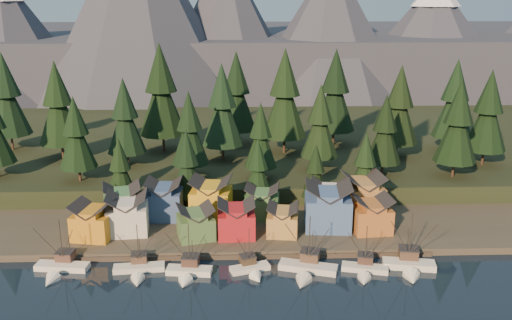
{
  "coord_description": "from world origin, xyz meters",
  "views": [
    {
      "loc": [
        0.06,
        -90.78,
        53.33
      ],
      "look_at": [
        4.21,
        30.0,
        16.56
      ],
      "focal_mm": 40.0,
      "sensor_mm": 36.0,
      "label": 1
    }
  ],
  "objects_px": {
    "boat_4": "(307,263)",
    "house_front_0": "(93,219)",
    "boat_5": "(365,264)",
    "boat_1": "(138,264)",
    "boat_0": "(59,262)",
    "house_front_1": "(127,212)",
    "boat_2": "(188,265)",
    "house_back_1": "(164,198)",
    "boat_6": "(410,259)",
    "house_back_0": "(122,203)",
    "boat_3": "(251,264)"
  },
  "relations": [
    {
      "from": "boat_2",
      "to": "boat_4",
      "type": "distance_m",
      "value": 22.97
    },
    {
      "from": "boat_4",
      "to": "house_front_0",
      "type": "height_order",
      "value": "boat_4"
    },
    {
      "from": "house_front_0",
      "to": "boat_1",
      "type": "bearing_deg",
      "value": -38.59
    },
    {
      "from": "boat_1",
      "to": "boat_2",
      "type": "distance_m",
      "value": 9.82
    },
    {
      "from": "boat_0",
      "to": "boat_5",
      "type": "bearing_deg",
      "value": 4.82
    },
    {
      "from": "boat_5",
      "to": "boat_6",
      "type": "height_order",
      "value": "boat_6"
    },
    {
      "from": "boat_0",
      "to": "boat_5",
      "type": "height_order",
      "value": "boat_0"
    },
    {
      "from": "boat_2",
      "to": "boat_6",
      "type": "xyz_separation_m",
      "value": [
        43.28,
        0.74,
        0.29
      ]
    },
    {
      "from": "house_front_0",
      "to": "boat_6",
      "type": "bearing_deg",
      "value": -1.52
    },
    {
      "from": "house_front_0",
      "to": "boat_4",
      "type": "bearing_deg",
      "value": -7.57
    },
    {
      "from": "boat_0",
      "to": "boat_2",
      "type": "relative_size",
      "value": 1.05
    },
    {
      "from": "boat_0",
      "to": "boat_1",
      "type": "relative_size",
      "value": 1.05
    },
    {
      "from": "boat_3",
      "to": "boat_5",
      "type": "relative_size",
      "value": 0.96
    },
    {
      "from": "boat_0",
      "to": "house_front_1",
      "type": "height_order",
      "value": "house_front_1"
    },
    {
      "from": "boat_2",
      "to": "house_back_1",
      "type": "bearing_deg",
      "value": 113.16
    },
    {
      "from": "boat_3",
      "to": "boat_4",
      "type": "relative_size",
      "value": 0.78
    },
    {
      "from": "boat_4",
      "to": "house_front_1",
      "type": "bearing_deg",
      "value": 172.41
    },
    {
      "from": "house_back_1",
      "to": "boat_1",
      "type": "bearing_deg",
      "value": -93.62
    },
    {
      "from": "boat_2",
      "to": "boat_3",
      "type": "bearing_deg",
      "value": 11.19
    },
    {
      "from": "house_back_0",
      "to": "house_front_1",
      "type": "bearing_deg",
      "value": -82.63
    },
    {
      "from": "boat_1",
      "to": "house_front_1",
      "type": "relative_size",
      "value": 1.19
    },
    {
      "from": "boat_6",
      "to": "house_back_0",
      "type": "bearing_deg",
      "value": 169.02
    },
    {
      "from": "boat_0",
      "to": "house_back_0",
      "type": "height_order",
      "value": "house_back_0"
    },
    {
      "from": "boat_0",
      "to": "boat_5",
      "type": "distance_m",
      "value": 59.45
    },
    {
      "from": "boat_1",
      "to": "boat_2",
      "type": "relative_size",
      "value": 1.0
    },
    {
      "from": "boat_4",
      "to": "boat_5",
      "type": "height_order",
      "value": "boat_4"
    },
    {
      "from": "boat_3",
      "to": "house_back_0",
      "type": "distance_m",
      "value": 36.86
    },
    {
      "from": "boat_0",
      "to": "house_front_1",
      "type": "xyz_separation_m",
      "value": [
        10.72,
        15.21,
        4.12
      ]
    },
    {
      "from": "house_back_0",
      "to": "boat_3",
      "type": "bearing_deg",
      "value": -50.8
    },
    {
      "from": "boat_5",
      "to": "boat_4",
      "type": "bearing_deg",
      "value": -167.8
    },
    {
      "from": "boat_5",
      "to": "boat_0",
      "type": "bearing_deg",
      "value": -168.67
    },
    {
      "from": "boat_0",
      "to": "boat_5",
      "type": "relative_size",
      "value": 1.14
    },
    {
      "from": "boat_2",
      "to": "house_front_0",
      "type": "bearing_deg",
      "value": 151.97
    },
    {
      "from": "boat_1",
      "to": "house_front_0",
      "type": "bearing_deg",
      "value": 124.72
    },
    {
      "from": "house_front_1",
      "to": "boat_4",
      "type": "bearing_deg",
      "value": -30.0
    },
    {
      "from": "boat_2",
      "to": "house_front_1",
      "type": "height_order",
      "value": "house_front_1"
    },
    {
      "from": "boat_5",
      "to": "house_back_0",
      "type": "distance_m",
      "value": 56.18
    },
    {
      "from": "boat_4",
      "to": "house_back_0",
      "type": "height_order",
      "value": "boat_4"
    },
    {
      "from": "boat_2",
      "to": "house_back_1",
      "type": "height_order",
      "value": "house_back_1"
    },
    {
      "from": "boat_4",
      "to": "boat_5",
      "type": "bearing_deg",
      "value": 15.81
    },
    {
      "from": "boat_3",
      "to": "boat_5",
      "type": "distance_m",
      "value": 22.02
    },
    {
      "from": "boat_2",
      "to": "house_back_1",
      "type": "xyz_separation_m",
      "value": [
        -7.44,
        25.78,
        4.11
      ]
    },
    {
      "from": "boat_4",
      "to": "house_back_0",
      "type": "xyz_separation_m",
      "value": [
        -39.59,
        23.25,
        3.95
      ]
    },
    {
      "from": "boat_0",
      "to": "boat_4",
      "type": "relative_size",
      "value": 0.93
    },
    {
      "from": "boat_5",
      "to": "house_back_1",
      "type": "relative_size",
      "value": 1.13
    },
    {
      "from": "boat_5",
      "to": "boat_6",
      "type": "relative_size",
      "value": 0.81
    },
    {
      "from": "boat_1",
      "to": "boat_3",
      "type": "relative_size",
      "value": 1.13
    },
    {
      "from": "boat_4",
      "to": "house_front_0",
      "type": "xyz_separation_m",
      "value": [
        -44.28,
        14.8,
        3.48
      ]
    },
    {
      "from": "house_front_1",
      "to": "house_back_1",
      "type": "distance_m",
      "value": 10.83
    },
    {
      "from": "boat_3",
      "to": "house_back_0",
      "type": "bearing_deg",
      "value": 123.93
    }
  ]
}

